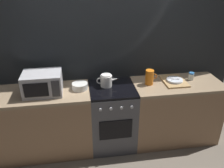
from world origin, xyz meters
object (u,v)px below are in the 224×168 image
object	(u,v)px
stove_unit	(112,116)
kettle	(106,80)
mixing_bowl	(80,86)
pitcher	(150,77)
spice_jar	(191,76)
microwave	(43,83)
dish_pile	(174,81)

from	to	relation	value
stove_unit	kettle	size ratio (longest dim) A/B	3.16
mixing_bowl	pitcher	world-z (taller)	pitcher
pitcher	kettle	bearing A→B (deg)	177.16
mixing_bowl	spice_jar	bearing A→B (deg)	1.89
kettle	mixing_bowl	world-z (taller)	kettle
microwave	kettle	distance (m)	0.79
kettle	pitcher	distance (m)	0.57
stove_unit	pitcher	bearing A→B (deg)	2.83
microwave	mixing_bowl	size ratio (longest dim) A/B	2.30
pitcher	spice_jar	world-z (taller)	pitcher
dish_pile	microwave	bearing A→B (deg)	-178.13
stove_unit	spice_jar	bearing A→B (deg)	3.74
mixing_bowl	spice_jar	distance (m)	1.53
dish_pile	pitcher	bearing A→B (deg)	-178.16
mixing_bowl	pitcher	xyz separation A→B (m)	(0.91, 0.00, 0.06)
microwave	stove_unit	bearing A→B (deg)	1.33
mixing_bowl	spice_jar	size ratio (longest dim) A/B	1.90
mixing_bowl	dish_pile	bearing A→B (deg)	0.62
pitcher	spice_jar	xyz separation A→B (m)	(0.61, 0.05, -0.05)
spice_jar	microwave	bearing A→B (deg)	-177.31
pitcher	stove_unit	bearing A→B (deg)	-177.17
mixing_bowl	stove_unit	bearing A→B (deg)	-3.12
stove_unit	dish_pile	distance (m)	0.98
stove_unit	pitcher	size ratio (longest dim) A/B	4.50
mixing_bowl	dish_pile	world-z (taller)	mixing_bowl
stove_unit	microwave	size ratio (longest dim) A/B	1.96
kettle	pitcher	xyz separation A→B (m)	(0.57, -0.03, 0.02)
stove_unit	spice_jar	distance (m)	1.22
kettle	dish_pile	xyz separation A→B (m)	(0.93, -0.02, -0.06)
dish_pile	mixing_bowl	bearing A→B (deg)	-179.38
stove_unit	dish_pile	size ratio (longest dim) A/B	2.25
mixing_bowl	dish_pile	xyz separation A→B (m)	(1.27, 0.01, -0.02)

